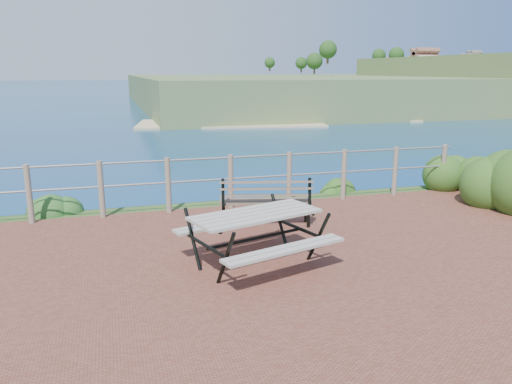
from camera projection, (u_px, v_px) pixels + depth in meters
ground at (294, 278)px, 6.23m from camera, size 10.00×7.00×0.12m
ocean at (112, 77)px, 192.68m from camera, size 1200.00×1200.00×0.00m
safety_railing at (231, 179)px, 9.22m from camera, size 9.40×0.10×1.00m
distant_bay at (481, 79)px, 242.70m from camera, size 290.00×232.36×24.00m
picnic_table at (256, 233)px, 6.50m from camera, size 1.81×1.41×0.71m
park_bench at (266, 194)px, 8.15m from camera, size 1.54×0.71×0.84m
shrub_right_edge at (457, 189)px, 10.85m from camera, size 1.02×1.02×1.46m
shrub_lip_west at (54, 210)px, 9.27m from camera, size 0.80×0.80×0.55m
shrub_lip_east at (333, 190)px, 10.83m from camera, size 0.76×0.76×0.49m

